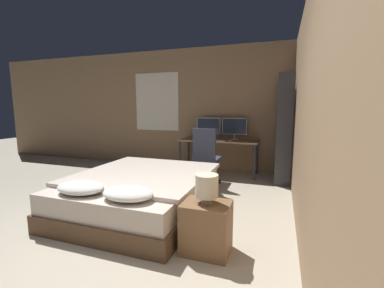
% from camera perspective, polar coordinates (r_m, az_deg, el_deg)
% --- Properties ---
extents(ground_plane, '(20.00, 20.00, 0.00)m').
position_cam_1_polar(ground_plane, '(2.69, -23.06, -23.99)').
color(ground_plane, '#B2A893').
extents(wall_back, '(12.00, 0.08, 2.70)m').
position_cam_1_polar(wall_back, '(5.82, 3.12, 7.70)').
color(wall_back, '#8E7051').
rests_on(wall_back, ground_plane).
extents(wall_side_right, '(0.06, 12.00, 2.70)m').
position_cam_1_polar(wall_side_right, '(3.16, 23.81, 6.53)').
color(wall_side_right, '#8E7051').
rests_on(wall_side_right, ground_plane).
extents(bed, '(1.71, 2.06, 0.59)m').
position_cam_1_polar(bed, '(3.62, -11.27, -10.45)').
color(bed, brown).
rests_on(bed, ground_plane).
extents(nightstand, '(0.46, 0.36, 0.50)m').
position_cam_1_polar(nightstand, '(2.61, 3.21, -18.07)').
color(nightstand, brown).
rests_on(nightstand, ground_plane).
extents(bedside_lamp, '(0.22, 0.22, 0.28)m').
position_cam_1_polar(bedside_lamp, '(2.46, 3.29, -9.28)').
color(bedside_lamp, gray).
rests_on(bedside_lamp, nightstand).
extents(desk, '(1.64, 0.63, 0.72)m').
position_cam_1_polar(desk, '(5.40, 5.95, 0.06)').
color(desk, '#846042').
rests_on(desk, ground_plane).
extents(monitor_left, '(0.53, 0.16, 0.45)m').
position_cam_1_polar(monitor_left, '(5.64, 3.69, 3.91)').
color(monitor_left, '#B7B7BC').
rests_on(monitor_left, desk).
extents(monitor_right, '(0.53, 0.16, 0.45)m').
position_cam_1_polar(monitor_right, '(5.51, 9.39, 3.72)').
color(monitor_right, '#B7B7BC').
rests_on(monitor_right, desk).
extents(keyboard, '(0.37, 0.13, 0.02)m').
position_cam_1_polar(keyboard, '(5.18, 5.43, 0.73)').
color(keyboard, '#B7B7BC').
rests_on(keyboard, desk).
extents(computer_mouse, '(0.07, 0.05, 0.04)m').
position_cam_1_polar(computer_mouse, '(5.12, 8.41, 0.69)').
color(computer_mouse, '#B7B7BC').
rests_on(computer_mouse, desk).
extents(office_chair, '(0.52, 0.52, 1.03)m').
position_cam_1_polar(office_chair, '(4.75, 3.18, -3.90)').
color(office_chair, black).
rests_on(office_chair, ground_plane).
extents(bookshelf, '(0.27, 0.73, 1.99)m').
position_cam_1_polar(bookshelf, '(5.01, 19.88, 4.16)').
color(bookshelf, '#333338').
rests_on(bookshelf, ground_plane).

